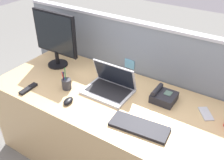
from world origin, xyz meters
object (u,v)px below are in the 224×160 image
object	(u,v)px
desktop_monitor	(55,36)
laptop	(110,85)
keyboard_main	(139,127)
desk_phone	(163,97)
cell_phone_silver_slab	(206,114)
pen_cup	(66,84)
tv_remote	(28,89)
computer_mouse_right_hand	(68,101)

from	to	relation	value
desktop_monitor	laptop	size ratio (longest dim) A/B	1.38
desktop_monitor	keyboard_main	bearing A→B (deg)	-18.57
desk_phone	keyboard_main	distance (m)	0.37
desk_phone	keyboard_main	size ratio (longest dim) A/B	0.44
cell_phone_silver_slab	pen_cup	bearing A→B (deg)	159.82
pen_cup	tv_remote	xyz separation A→B (m)	(-0.25, -0.18, -0.04)
keyboard_main	cell_phone_silver_slab	bearing A→B (deg)	43.25
keyboard_main	tv_remote	world-z (taller)	keyboard_main
tv_remote	desktop_monitor	bearing A→B (deg)	97.81
cell_phone_silver_slab	computer_mouse_right_hand	bearing A→B (deg)	169.47
desktop_monitor	desk_phone	world-z (taller)	desktop_monitor
pen_cup	keyboard_main	bearing A→B (deg)	-7.21
laptop	pen_cup	bearing A→B (deg)	-151.86
computer_mouse_right_hand	cell_phone_silver_slab	xyz separation A→B (m)	(0.92, 0.43, -0.01)
desk_phone	cell_phone_silver_slab	distance (m)	0.33
keyboard_main	tv_remote	bearing A→B (deg)	179.87
desktop_monitor	laptop	xyz separation A→B (m)	(0.65, -0.09, -0.24)
pen_cup	tv_remote	world-z (taller)	pen_cup
laptop	desk_phone	world-z (taller)	laptop
computer_mouse_right_hand	pen_cup	xyz separation A→B (m)	(-0.14, 0.14, 0.03)
keyboard_main	computer_mouse_right_hand	bearing A→B (deg)	179.09
desktop_monitor	computer_mouse_right_hand	size ratio (longest dim) A/B	5.13
desk_phone	keyboard_main	bearing A→B (deg)	-91.71
keyboard_main	tv_remote	size ratio (longest dim) A/B	2.34
computer_mouse_right_hand	tv_remote	bearing A→B (deg)	177.73
pen_cup	laptop	bearing A→B (deg)	28.14
desk_phone	pen_cup	size ratio (longest dim) A/B	0.98
computer_mouse_right_hand	pen_cup	bearing A→B (deg)	125.30
pen_cup	tv_remote	size ratio (longest dim) A/B	1.06
desk_phone	cell_phone_silver_slab	world-z (taller)	desk_phone
laptop	keyboard_main	distance (m)	0.48
computer_mouse_right_hand	desktop_monitor	bearing A→B (deg)	130.60
pen_cup	cell_phone_silver_slab	distance (m)	1.09
desk_phone	pen_cup	world-z (taller)	pen_cup
desk_phone	computer_mouse_right_hand	size ratio (longest dim) A/B	1.75
desktop_monitor	tv_remote	xyz separation A→B (m)	(0.08, -0.45, -0.28)
pen_cup	desktop_monitor	bearing A→B (deg)	141.94
laptop	cell_phone_silver_slab	bearing A→B (deg)	9.64
laptop	pen_cup	size ratio (longest dim) A/B	2.07
desktop_monitor	desk_phone	bearing A→B (deg)	0.83
laptop	keyboard_main	size ratio (longest dim) A/B	0.94
tv_remote	laptop	bearing A→B (deg)	29.13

